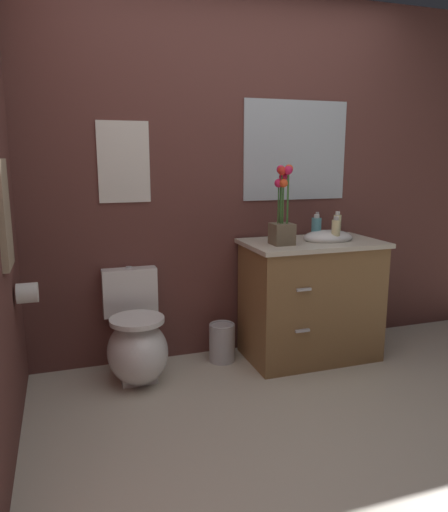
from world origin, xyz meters
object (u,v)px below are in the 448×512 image
object	(u,v)px
vanity_cabinet	(311,298)
flower_vase	(282,215)
wall_poster	(124,162)
wall_mirror	(296,151)
hand_wash_bottle	(336,231)
soap_bottle	(316,228)
toilet_paper_roll	(27,293)
trash_bin	(222,342)
toilet	(136,343)
lotion_bottle	(337,226)
hanging_towel	(4,214)

from	to	relation	value
vanity_cabinet	flower_vase	bearing A→B (deg)	-168.63
wall_poster	wall_mirror	distance (m)	1.23
hand_wash_bottle	wall_poster	distance (m)	1.47
vanity_cabinet	hand_wash_bottle	xyz separation A→B (m)	(0.12, -0.09, 0.49)
hand_wash_bottle	soap_bottle	bearing A→B (deg)	117.64
vanity_cabinet	wall_poster	bearing A→B (deg)	166.53
hand_wash_bottle	wall_mirror	distance (m)	0.67
wall_poster	hand_wash_bottle	bearing A→B (deg)	-15.73
vanity_cabinet	toilet_paper_roll	bearing A→B (deg)	-174.69
trash_bin	wall_mirror	distance (m)	1.46
trash_bin	wall_poster	size ratio (longest dim) A/B	0.53
toilet_paper_roll	wall_poster	bearing A→B (deg)	37.56
trash_bin	toilet	bearing A→B (deg)	-171.72
toilet	trash_bin	distance (m)	0.62
lotion_bottle	hand_wash_bottle	xyz separation A→B (m)	(-0.11, -0.17, -0.01)
wall_poster	wall_mirror	size ratio (longest dim) A/B	0.65
soap_bottle	toilet_paper_roll	distance (m)	1.91
vanity_cabinet	wall_mirror	xyz separation A→B (m)	(-0.00, 0.29, 1.02)
hanging_towel	toilet	bearing A→B (deg)	32.84
hand_wash_bottle	wall_mirror	bearing A→B (deg)	108.34
toilet_paper_roll	hand_wash_bottle	bearing A→B (deg)	2.45
soap_bottle	trash_bin	xyz separation A→B (m)	(-0.67, 0.06, -0.78)
vanity_cabinet	lotion_bottle	xyz separation A→B (m)	(0.24, 0.08, 0.49)
vanity_cabinet	soap_bottle	world-z (taller)	vanity_cabinet
flower_vase	toilet_paper_roll	distance (m)	1.61
wall_poster	lotion_bottle	bearing A→B (deg)	-8.13
flower_vase	hand_wash_bottle	distance (m)	0.40
soap_bottle	trash_bin	world-z (taller)	soap_bottle
toilet	hanging_towel	size ratio (longest dim) A/B	1.33
soap_bottle	wall_mirror	distance (m)	0.59
wall_poster	trash_bin	bearing A→B (deg)	-16.51
vanity_cabinet	lotion_bottle	size ratio (longest dim) A/B	5.46
toilet	wall_mirror	xyz separation A→B (m)	(1.22, 0.27, 1.21)
hanging_towel	toilet_paper_roll	xyz separation A→B (m)	(0.06, 0.23, -0.46)
hanging_towel	hand_wash_bottle	bearing A→B (deg)	8.83
hand_wash_bottle	toilet_paper_roll	size ratio (longest dim) A/B	1.59
soap_bottle	wall_poster	world-z (taller)	wall_poster
toilet	toilet_paper_roll	bearing A→B (deg)	-161.97
soap_bottle	toilet_paper_roll	size ratio (longest dim) A/B	1.60
flower_vase	wall_poster	size ratio (longest dim) A/B	1.01
hand_wash_bottle	hanging_towel	size ratio (longest dim) A/B	0.34
trash_bin	hanging_towel	size ratio (longest dim) A/B	0.52
toilet	wall_poster	size ratio (longest dim) A/B	1.33
hanging_towel	flower_vase	bearing A→B (deg)	12.02
lotion_bottle	hand_wash_bottle	bearing A→B (deg)	-123.82
trash_bin	flower_vase	bearing A→B (deg)	-24.73
wall_poster	toilet_paper_roll	world-z (taller)	wall_poster
trash_bin	soap_bottle	bearing A→B (deg)	-5.38
toilet	soap_bottle	xyz separation A→B (m)	(1.28, 0.02, 0.67)
vanity_cabinet	hanging_towel	size ratio (longest dim) A/B	1.96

